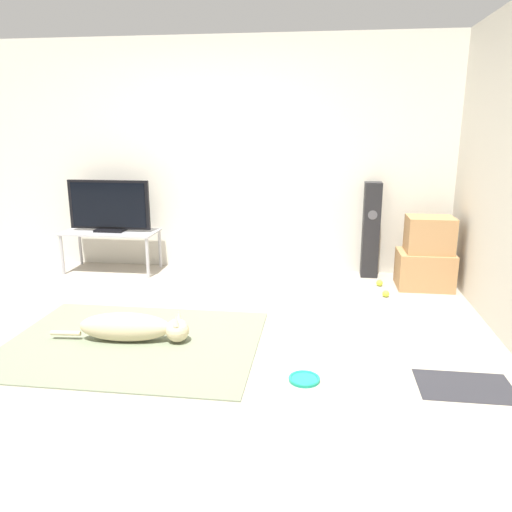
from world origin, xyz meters
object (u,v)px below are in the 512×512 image
Objects in this scene: cardboard_box_lower at (424,270)px; tennis_ball_by_boxes at (380,283)px; tv_stand at (111,236)px; dog at (133,327)px; frisbee at (304,379)px; tennis_ball_near_speaker at (386,294)px; tv at (109,206)px; cardboard_box_upper at (430,235)px; floor_speaker at (371,230)px.

tennis_ball_by_boxes is (-0.44, -0.03, -0.15)m from cardboard_box_lower.
cardboard_box_lower is 3.43m from tv_stand.
cardboard_box_lower is at bearing 34.66° from dog.
tennis_ball_near_speaker is (0.72, 1.76, 0.02)m from frisbee.
dog is 2.19m from tv.
cardboard_box_upper is 0.49× the size of tv.
cardboard_box_lower is (2.46, 1.70, 0.07)m from dog.
frisbee is 2.22m from tennis_ball_by_boxes.
tennis_ball_by_boxes is at bearing -76.86° from floor_speaker.
tennis_ball_near_speaker is (0.02, -0.34, 0.00)m from tennis_ball_by_boxes.
dog is 5.22× the size of frisbee.
tennis_ball_near_speaker is (3.00, -0.54, -0.71)m from tv.
cardboard_box_upper reaches higher than tv_stand.
cardboard_box_upper is 0.77m from tennis_ball_near_speaker.
tv is at bearing 169.79° from tennis_ball_near_speaker.
cardboard_box_lower is 3.46m from tv.
cardboard_box_lower is 0.59× the size of tv.
cardboard_box_lower is (1.14, 2.13, 0.17)m from frisbee.
tv is 14.05× the size of tennis_ball_by_boxes.
cardboard_box_lower is at bearing 61.86° from frisbee.
floor_speaker is 15.66× the size of tennis_ball_by_boxes.
cardboard_box_lower is 0.52× the size of tv_stand.
tv_stand reaches higher than cardboard_box_lower.
tv_stand is (-0.96, 1.86, 0.29)m from dog.
dog reaches higher than tennis_ball_near_speaker.
dog is 2.99m from cardboard_box_lower.
cardboard_box_lower is 8.27× the size of tennis_ball_by_boxes.
floor_speaker is 1.11× the size of tv.
tennis_ball_by_boxes is at bearing -3.75° from tv.
tennis_ball_near_speaker is at bearing -10.16° from tv_stand.
cardboard_box_upper is at bearing 34.41° from dog.
frisbee is 0.20× the size of tv_stand.
cardboard_box_upper is 0.44× the size of floor_speaker.
tennis_ball_near_speaker reaches higher than frisbee.
tv_stand is 15.80× the size of tennis_ball_by_boxes.
dog is 1.39m from frisbee.
tennis_ball_by_boxes is (-0.46, -0.03, -0.52)m from cardboard_box_upper.
tv is at bearing -176.78° from floor_speaker.
tv reaches higher than dog.
tv_stand is at bearing -90.00° from tv.
dog is at bearing -146.94° from tennis_ball_near_speaker.
cardboard_box_lower is 0.58m from tennis_ball_near_speaker.
cardboard_box_upper is (0.02, -0.00, 0.37)m from cardboard_box_lower.
floor_speaker is 0.86m from tennis_ball_near_speaker.
cardboard_box_upper reaches higher than tennis_ball_by_boxes.
tv_stand is at bearing -176.72° from floor_speaker.
floor_speaker is 2.90m from tv_stand.
tv_stand reaches higher than frisbee.
dog is 3.03m from cardboard_box_upper.
frisbee is 0.38× the size of cardboard_box_lower.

